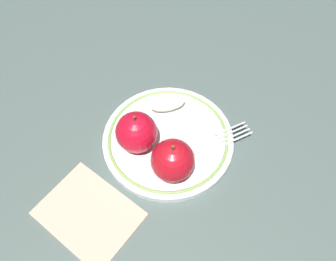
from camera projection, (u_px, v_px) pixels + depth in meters
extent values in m
plane|color=#44534E|center=(162.00, 133.00, 0.60)|extent=(2.00, 2.00, 0.00)
cylinder|color=white|center=(168.00, 140.00, 0.59)|extent=(0.23, 0.23, 0.01)
torus|color=#799D50|center=(168.00, 138.00, 0.58)|extent=(0.21, 0.21, 0.01)
sphere|color=red|center=(136.00, 132.00, 0.54)|extent=(0.07, 0.07, 0.07)
cylinder|color=brown|center=(134.00, 119.00, 0.51)|extent=(0.00, 0.00, 0.01)
sphere|color=#AD0F1B|center=(173.00, 161.00, 0.51)|extent=(0.07, 0.07, 0.07)
cylinder|color=brown|center=(173.00, 148.00, 0.48)|extent=(0.00, 0.00, 0.01)
ellipsoid|color=#EFDFC8|center=(166.00, 104.00, 0.60)|extent=(0.07, 0.06, 0.02)
cube|color=silver|center=(186.00, 155.00, 0.56)|extent=(0.08, 0.07, 0.00)
cube|color=silver|center=(215.00, 142.00, 0.57)|extent=(0.02, 0.02, 0.00)
cube|color=silver|center=(238.00, 139.00, 0.57)|extent=(0.05, 0.04, 0.00)
cube|color=silver|center=(235.00, 135.00, 0.58)|extent=(0.05, 0.04, 0.00)
cube|color=silver|center=(233.00, 132.00, 0.58)|extent=(0.05, 0.04, 0.00)
cube|color=silver|center=(230.00, 129.00, 0.58)|extent=(0.05, 0.04, 0.00)
cube|color=tan|center=(89.00, 213.00, 0.52)|extent=(0.18, 0.17, 0.01)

